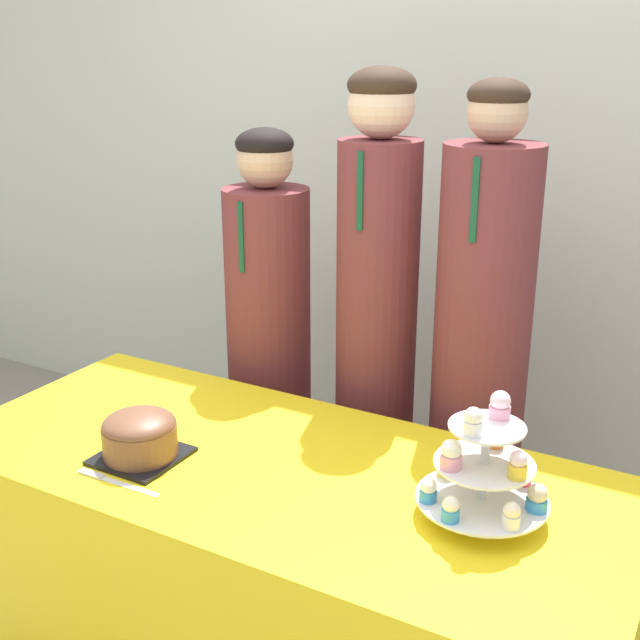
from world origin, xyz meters
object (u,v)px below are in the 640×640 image
round_cake (140,435)px  cake_knife (105,479)px  cupcake_stand (485,469)px  student_2 (478,384)px  student_0 (269,362)px  student_1 (376,350)px

round_cake → cake_knife: (-0.00, -0.13, -0.06)m
cupcake_stand → student_2: student_2 is taller
student_0 → student_2: 0.73m
cupcake_stand → student_0: size_ratio=0.20×
student_0 → student_1: bearing=0.0°
round_cake → cupcake_stand: cupcake_stand is taller
cake_knife → cupcake_stand: bearing=18.2°
student_1 → student_2: (0.33, 0.00, -0.04)m
cake_knife → student_2: (0.64, 0.87, 0.06)m
student_1 → cake_knife: bearing=-109.3°
cake_knife → student_1: bearing=69.8°
student_1 → student_2: student_1 is taller
cupcake_stand → student_0: (-0.94, 0.58, -0.14)m
round_cake → cake_knife: round_cake is taller
round_cake → student_0: (-0.09, 0.75, -0.08)m
cake_knife → student_2: size_ratio=0.15×
cake_knife → student_0: 0.88m
student_1 → student_0: bearing=-180.0°
round_cake → cupcake_stand: bearing=11.3°
student_0 → cupcake_stand: bearing=-31.7°
cake_knife → cupcake_stand: 0.91m
cupcake_stand → student_1: bearing=133.1°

